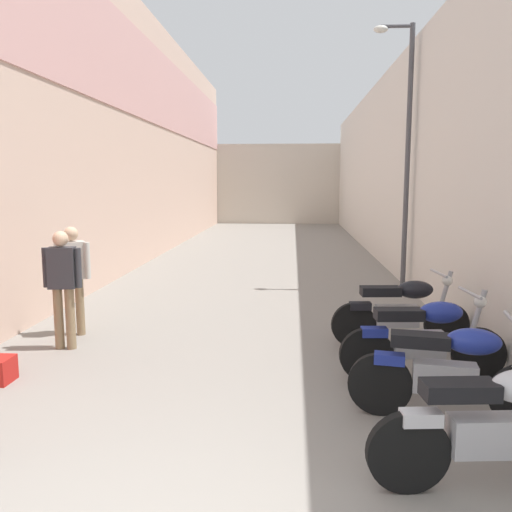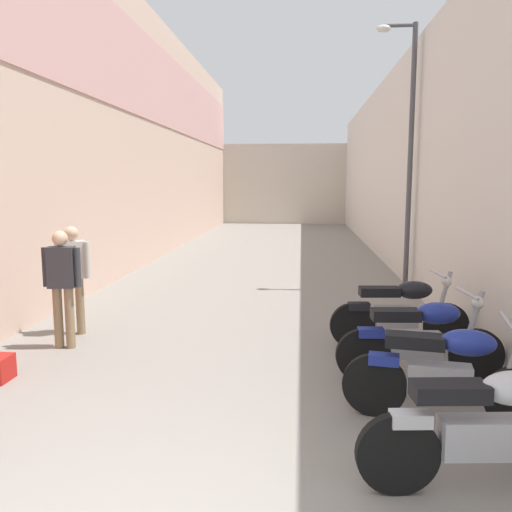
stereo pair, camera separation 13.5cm
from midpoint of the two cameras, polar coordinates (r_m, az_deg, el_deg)
The scene contains 11 objects.
ground_plane at distance 13.24m, azimuth 0.24°, elevation -1.49°, with size 41.25×41.25×0.00m, color gray.
building_left at distance 15.62m, azimuth -12.04°, elevation 12.53°, with size 0.45×25.25×6.85m.
building_right at distance 15.24m, azimuth 13.73°, elevation 9.07°, with size 0.45×25.25×5.05m.
building_far_end at distance 28.67m, azimuth 2.30°, elevation 7.80°, with size 9.37×2.00×4.13m, color beige.
motorcycle_nearest at distance 4.24m, azimuth 23.86°, elevation -16.34°, with size 1.85×0.58×1.04m.
motorcycle_second at distance 5.20m, azimuth 19.73°, elevation -11.53°, with size 1.83×0.58×1.04m.
motorcycle_third at distance 6.14m, azimuth 17.15°, elevation -8.39°, with size 1.85×0.58×1.04m.
motorcycle_fourth at distance 7.30m, azimuth 14.97°, elevation -5.68°, with size 1.85×0.58×1.04m.
pedestrian_mid_alley at distance 7.35m, azimuth -20.70°, elevation -2.53°, with size 0.52×0.25×1.57m.
pedestrian_further_down at distance 7.98m, azimuth -19.67°, elevation -1.67°, with size 0.52×0.36×1.57m.
street_lamp at distance 10.96m, azimuth 15.38°, elevation 11.98°, with size 0.79×0.18×5.19m.
Camera 1 is at (0.78, -2.41, 2.20)m, focal length 36.94 mm.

